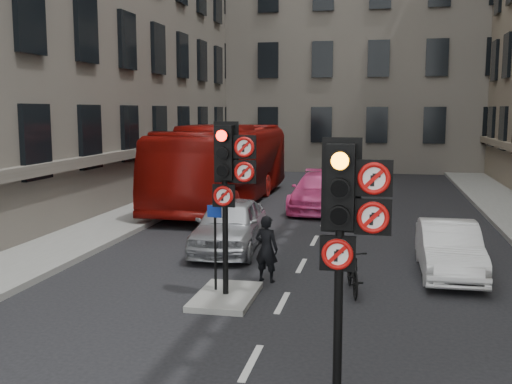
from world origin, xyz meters
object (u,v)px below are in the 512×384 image
at_px(signal_far, 229,171).
at_px(motorcycle, 353,269).
at_px(motorcyclist, 266,249).
at_px(info_sign, 215,236).
at_px(car_silver, 230,225).
at_px(signal_near, 347,215).
at_px(car_white, 449,249).
at_px(car_pink, 319,192).
at_px(bus_red, 225,164).

relative_size(signal_far, motorcycle, 2.08).
bearing_deg(motorcyclist, info_sign, 68.98).
bearing_deg(car_silver, signal_far, -78.71).
relative_size(motorcyclist, info_sign, 0.85).
bearing_deg(motorcyclist, car_silver, -46.61).
distance_m(signal_near, signal_far, 4.77).
bearing_deg(signal_near, car_white, 73.38).
relative_size(signal_near, signal_far, 1.00).
distance_m(car_pink, motorcyclist, 10.22).
height_order(signal_far, info_sign, signal_far).
height_order(signal_near, motorcyclist, signal_near).
bearing_deg(motorcycle, motorcyclist, 158.13).
xyz_separation_m(signal_far, motorcycle, (2.48, 1.01, -2.19)).
bearing_deg(signal_far, car_silver, 104.15).
height_order(motorcycle, motorcyclist, motorcyclist).
bearing_deg(signal_near, car_pink, 97.05).
relative_size(signal_near, info_sign, 1.96).
relative_size(signal_near, car_pink, 0.72).
relative_size(signal_near, bus_red, 0.30).
bearing_deg(car_pink, car_white, -64.49).
bearing_deg(info_sign, signal_near, -47.60).
bearing_deg(car_silver, car_pink, 73.78).
distance_m(signal_near, motorcycle, 5.42).
distance_m(car_silver, motorcyclist, 3.27).
bearing_deg(car_pink, bus_red, 169.76).
bearing_deg(bus_red, signal_near, -68.04).
relative_size(car_silver, car_pink, 0.86).
bearing_deg(car_silver, car_white, -16.26).
bearing_deg(motorcycle, info_sign, -173.86).
bearing_deg(car_silver, motorcycle, -45.63).
distance_m(car_white, car_pink, 9.61).
xyz_separation_m(signal_far, car_white, (4.67, 2.94, -2.07)).
bearing_deg(motorcyclist, motorcycle, -178.27).
distance_m(car_pink, motorcycle, 10.82).
xyz_separation_m(car_silver, car_pink, (1.75, 7.36, -0.01)).
xyz_separation_m(signal_near, car_pink, (-1.94, 15.67, -1.86)).
bearing_deg(motorcyclist, car_pink, -76.59).
bearing_deg(info_sign, car_silver, 107.28).
bearing_deg(info_sign, car_white, 35.62).
xyz_separation_m(car_silver, motorcycle, (3.57, -3.30, -0.21)).
distance_m(signal_far, car_white, 5.89).
xyz_separation_m(signal_far, info_sign, (-0.37, 0.22, -1.40)).
height_order(signal_far, motorcyclist, signal_far).
bearing_deg(car_pink, motorcycle, -79.46).
relative_size(signal_near, car_white, 0.94).
bearing_deg(car_silver, info_sign, -82.87).
bearing_deg(signal_far, info_sign, 148.91).
bearing_deg(signal_far, car_pink, 86.75).
relative_size(signal_near, car_silver, 0.83).
xyz_separation_m(motorcyclist, info_sign, (-0.87, -1.23, 0.53)).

